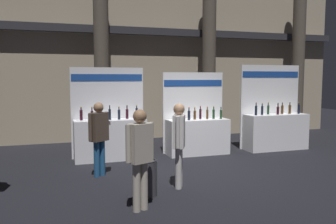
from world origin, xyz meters
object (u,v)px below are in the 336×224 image
at_px(exhibitor_booth_1, 197,133).
at_px(exhibitor_booth_2, 275,128).
at_px(visitor_2, 179,139).
at_px(visitor_4, 99,133).
at_px(trash_bin, 146,178).
at_px(visitor_5, 140,152).
at_px(exhibitor_booth_0, 110,136).

height_order(exhibitor_booth_1, exhibitor_booth_2, exhibitor_booth_2).
xyz_separation_m(visitor_2, visitor_4, (-1.35, 1.25, -0.02)).
bearing_deg(trash_bin, visitor_4, 112.88).
bearing_deg(visitor_5, exhibitor_booth_2, 11.77).
height_order(trash_bin, visitor_2, visitor_2).
relative_size(visitor_4, visitor_5, 0.98).
xyz_separation_m(exhibitor_booth_0, exhibitor_booth_2, (4.80, -0.17, 0.01)).
distance_m(exhibitor_booth_2, visitor_5, 6.00).
distance_m(exhibitor_booth_0, visitor_5, 3.67).
bearing_deg(visitor_4, exhibitor_booth_0, 38.19).
distance_m(trash_bin, visitor_4, 1.74).
xyz_separation_m(exhibitor_booth_0, visitor_5, (-0.07, -3.66, 0.33)).
relative_size(exhibitor_booth_0, exhibitor_booth_2, 0.96).
xyz_separation_m(exhibitor_booth_1, visitor_5, (-2.45, -3.58, 0.36)).
bearing_deg(exhibitor_booth_2, exhibitor_booth_1, 177.68).
xyz_separation_m(exhibitor_booth_1, exhibitor_booth_2, (2.43, -0.10, 0.05)).
relative_size(exhibitor_booth_2, trash_bin, 3.83).
distance_m(visitor_2, visitor_4, 1.84).
bearing_deg(visitor_4, trash_bin, -102.17).
relative_size(exhibitor_booth_1, trash_bin, 3.48).
relative_size(exhibitor_booth_0, visitor_2, 1.46).
relative_size(trash_bin, visitor_5, 0.40).
xyz_separation_m(exhibitor_booth_0, exhibitor_booth_1, (2.38, -0.08, -0.04)).
relative_size(trash_bin, visitor_2, 0.40).
bearing_deg(trash_bin, exhibitor_booth_1, 53.10).
bearing_deg(visitor_4, visitor_2, -77.93).
relative_size(exhibitor_booth_0, trash_bin, 3.66).
bearing_deg(trash_bin, exhibitor_booth_0, 93.55).
xyz_separation_m(exhibitor_booth_2, trash_bin, (-4.62, -2.82, -0.30)).
bearing_deg(exhibitor_booth_1, exhibitor_booth_2, -2.32).
xyz_separation_m(exhibitor_booth_1, visitor_4, (-2.83, -1.41, 0.35)).
height_order(exhibitor_booth_1, visitor_2, exhibitor_booth_1).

